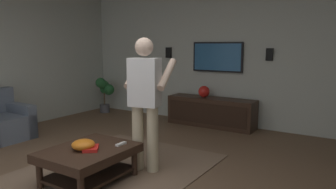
{
  "coord_description": "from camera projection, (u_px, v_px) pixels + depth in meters",
  "views": [
    {
      "loc": [
        -2.31,
        -2.38,
        1.56
      ],
      "look_at": [
        1.07,
        -0.23,
        0.94
      ],
      "focal_mm": 34.62,
      "sensor_mm": 36.0,
      "label": 1
    }
  ],
  "objects": [
    {
      "name": "vase_round",
      "position": [
        204.0,
        92.0,
        6.24
      ],
      "size": [
        0.22,
        0.22,
        0.22
      ],
      "primitive_type": "sphere",
      "color": "red",
      "rests_on": "media_console"
    },
    {
      "name": "media_console",
      "position": [
        211.0,
        112.0,
        6.22
      ],
      "size": [
        0.45,
        1.7,
        0.55
      ],
      "rotation": [
        0.0,
        0.0,
        3.14
      ],
      "color": "#332116",
      "rests_on": "ground"
    },
    {
      "name": "wall_speaker_right",
      "position": [
        169.0,
        53.0,
        6.86
      ],
      "size": [
        0.06,
        0.12,
        0.22
      ],
      "primitive_type": "cube",
      "color": "black"
    },
    {
      "name": "wall_back_tv",
      "position": [
        229.0,
        52.0,
        6.23
      ],
      "size": [
        0.1,
        6.72,
        2.84
      ],
      "primitive_type": "cube",
      "color": "#B2B7AD",
      "rests_on": "ground"
    },
    {
      "name": "remote_white",
      "position": [
        121.0,
        144.0,
        3.77
      ],
      "size": [
        0.15,
        0.05,
        0.02
      ],
      "primitive_type": "cube",
      "rotation": [
        0.0,
        0.0,
        3.11
      ],
      "color": "white",
      "rests_on": "coffee_table"
    },
    {
      "name": "book",
      "position": [
        91.0,
        148.0,
        3.59
      ],
      "size": [
        0.27,
        0.26,
        0.04
      ],
      "primitive_type": "cube",
      "rotation": [
        0.0,
        0.0,
        3.83
      ],
      "color": "red",
      "rests_on": "coffee_table"
    },
    {
      "name": "armchair",
      "position": [
        0.0,
        123.0,
        5.33
      ],
      "size": [
        0.8,
        0.81,
        0.82
      ],
      "rotation": [
        0.0,
        0.0,
        -1.58
      ],
      "color": "slate",
      "rests_on": "ground"
    },
    {
      "name": "coffee_table",
      "position": [
        89.0,
        157.0,
        3.66
      ],
      "size": [
        1.0,
        0.8,
        0.4
      ],
      "color": "#332116",
      "rests_on": "ground"
    },
    {
      "name": "potted_plant_short",
      "position": [
        105.0,
        90.0,
        7.42
      ],
      "size": [
        0.38,
        0.39,
        0.82
      ],
      "color": "#4C4C51",
      "rests_on": "ground"
    },
    {
      "name": "tv",
      "position": [
        217.0,
        57.0,
        6.27
      ],
      "size": [
        0.05,
        1.02,
        0.58
      ],
      "rotation": [
        0.0,
        0.0,
        3.14
      ],
      "color": "black"
    },
    {
      "name": "wall_speaker_left",
      "position": [
        270.0,
        54.0,
        5.74
      ],
      "size": [
        0.06,
        0.12,
        0.22
      ],
      "primitive_type": "cube",
      "color": "black"
    },
    {
      "name": "bowl",
      "position": [
        83.0,
        145.0,
        3.59
      ],
      "size": [
        0.26,
        0.26,
        0.12
      ],
      "primitive_type": "ellipsoid",
      "color": "orange",
      "rests_on": "coffee_table"
    },
    {
      "name": "area_rug",
      "position": [
        102.0,
        175.0,
        3.87
      ],
      "size": [
        2.93,
        2.01,
        0.01
      ],
      "primitive_type": "cube",
      "color": "#7A604C",
      "rests_on": "ground"
    },
    {
      "name": "person_standing",
      "position": [
        145.0,
        97.0,
        3.91
      ],
      "size": [
        0.61,
        0.61,
        1.64
      ],
      "rotation": [
        0.0,
        0.0,
        0.2
      ],
      "color": "#C6B793",
      "rests_on": "ground"
    }
  ]
}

